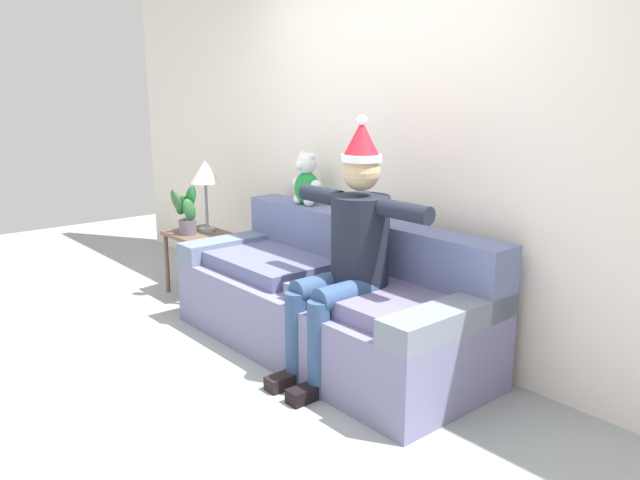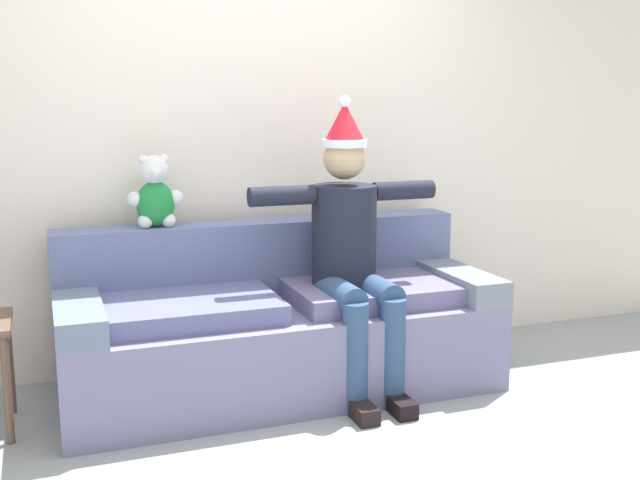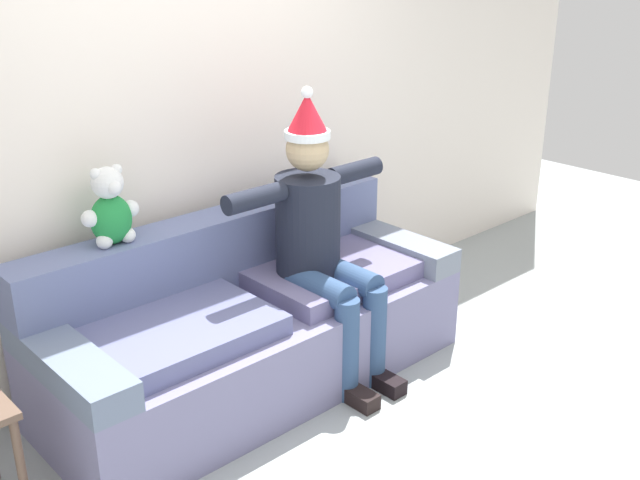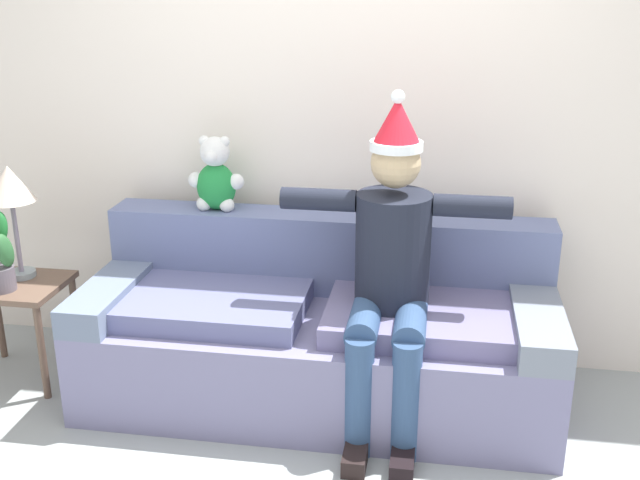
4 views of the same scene
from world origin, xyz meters
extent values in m
cube|color=white|center=(0.00, 1.55, 1.35)|extent=(7.00, 0.10, 2.70)
cube|color=slate|center=(0.00, 0.97, 0.23)|extent=(2.23, 0.90, 0.45)
cube|color=slate|center=(0.00, 1.30, 0.65)|extent=(2.23, 0.24, 0.40)
cube|color=slate|center=(-1.01, 0.97, 0.52)|extent=(0.22, 0.90, 0.14)
cube|color=slate|center=(1.01, 0.97, 0.52)|extent=(0.22, 0.90, 0.14)
cube|color=slate|center=(-0.50, 0.92, 0.50)|extent=(0.89, 0.63, 0.10)
cube|color=slate|center=(0.50, 0.92, 0.50)|extent=(0.89, 0.63, 0.10)
cylinder|color=#1B202D|center=(0.35, 0.95, 0.81)|extent=(0.34, 0.34, 0.52)
sphere|color=tan|center=(0.35, 0.95, 1.21)|extent=(0.22, 0.22, 0.22)
cylinder|color=white|center=(0.35, 0.95, 1.29)|extent=(0.23, 0.23, 0.04)
cone|color=red|center=(0.35, 0.95, 1.40)|extent=(0.21, 0.21, 0.20)
sphere|color=white|center=(0.35, 0.95, 1.50)|extent=(0.06, 0.06, 0.06)
cylinder|color=#304B73|center=(0.25, 0.75, 0.55)|extent=(0.14, 0.40, 0.14)
cylinder|color=#304B73|center=(0.25, 0.55, 0.28)|extent=(0.13, 0.13, 0.55)
cube|color=black|center=(0.25, 0.47, 0.04)|extent=(0.10, 0.24, 0.08)
cylinder|color=#304B73|center=(0.45, 0.75, 0.55)|extent=(0.14, 0.40, 0.14)
cylinder|color=#304B73|center=(0.45, 0.55, 0.28)|extent=(0.13, 0.13, 0.55)
cube|color=black|center=(0.45, 0.47, 0.04)|extent=(0.10, 0.24, 0.08)
cylinder|color=#1B202D|center=(0.01, 0.95, 1.03)|extent=(0.34, 0.10, 0.10)
cylinder|color=#1B202D|center=(0.69, 0.95, 1.03)|extent=(0.34, 0.10, 0.10)
ellipsoid|color=#1F873C|center=(-0.57, 1.30, 0.97)|extent=(0.20, 0.16, 0.24)
sphere|color=white|center=(-0.57, 1.30, 1.15)|extent=(0.15, 0.15, 0.15)
sphere|color=white|center=(-0.57, 1.24, 1.14)|extent=(0.07, 0.07, 0.07)
sphere|color=white|center=(-0.63, 1.30, 1.21)|extent=(0.05, 0.05, 0.05)
sphere|color=white|center=(-0.52, 1.30, 1.21)|extent=(0.05, 0.05, 0.05)
sphere|color=white|center=(-0.68, 1.30, 1.00)|extent=(0.08, 0.08, 0.08)
sphere|color=white|center=(-0.63, 1.27, 0.89)|extent=(0.08, 0.08, 0.08)
sphere|color=white|center=(-0.47, 1.30, 1.00)|extent=(0.08, 0.08, 0.08)
sphere|color=white|center=(-0.51, 1.27, 0.89)|extent=(0.08, 0.08, 0.08)
cube|color=brown|center=(-1.55, 0.94, 0.51)|extent=(0.51, 0.42, 0.03)
cylinder|color=brown|center=(-1.33, 0.76, 0.25)|extent=(0.04, 0.04, 0.50)
cylinder|color=brown|center=(-1.33, 1.13, 0.25)|extent=(0.04, 0.04, 0.50)
cylinder|color=#88969C|center=(-1.54, 1.03, 0.54)|extent=(0.14, 0.14, 0.03)
cylinder|color=#96879D|center=(-1.54, 1.03, 0.74)|extent=(0.02, 0.02, 0.37)
cone|color=beige|center=(-1.54, 1.03, 1.02)|extent=(0.24, 0.24, 0.18)
cylinder|color=#5D5661|center=(-1.55, 0.85, 0.59)|extent=(0.14, 0.14, 0.12)
ellipsoid|color=#2D6333|center=(-1.50, 0.85, 0.74)|extent=(0.08, 0.15, 0.20)
camera|label=1|loc=(2.91, -1.51, 1.67)|focal=35.25mm
camera|label=2|loc=(-1.14, -2.71, 1.51)|focal=42.97mm
camera|label=3|loc=(-2.10, -1.80, 2.18)|focal=42.41mm
camera|label=4|loc=(0.54, -2.29, 1.99)|focal=42.73mm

